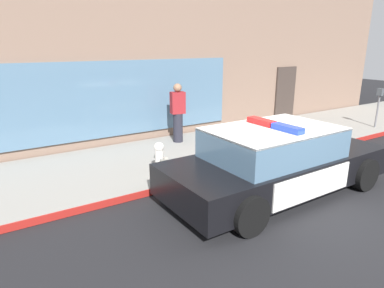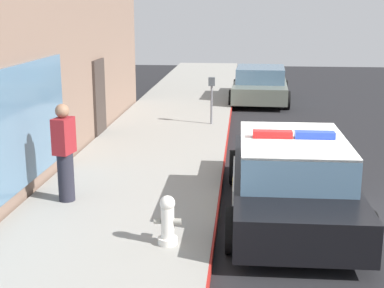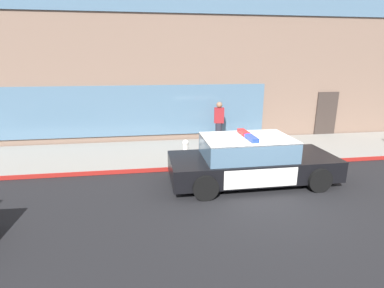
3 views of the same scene
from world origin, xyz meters
name	(u,v)px [view 3 (image 3 of 3)]	position (x,y,z in m)	size (l,w,h in m)	color
ground	(255,190)	(0.00, 0.00, 0.00)	(48.00, 48.00, 0.00)	black
sidewalk	(223,151)	(0.00, 3.50, 0.07)	(48.00, 3.36, 0.15)	gray
curb_red_paint	(236,166)	(0.00, 1.81, 0.08)	(28.80, 0.04, 0.14)	maroon
storefront_building	(153,49)	(-2.45, 9.44, 4.03)	(25.73, 8.51, 8.07)	#7A6051
police_cruiser	(251,160)	(0.05, 0.60, 0.68)	(4.84, 2.13, 1.49)	black
fire_hydrant	(186,150)	(-1.62, 2.45, 0.50)	(0.34, 0.39, 0.73)	silver
pedestrian_on_sidewalk	(219,122)	(0.02, 4.45, 1.01)	(0.44, 0.33, 1.71)	#23232D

